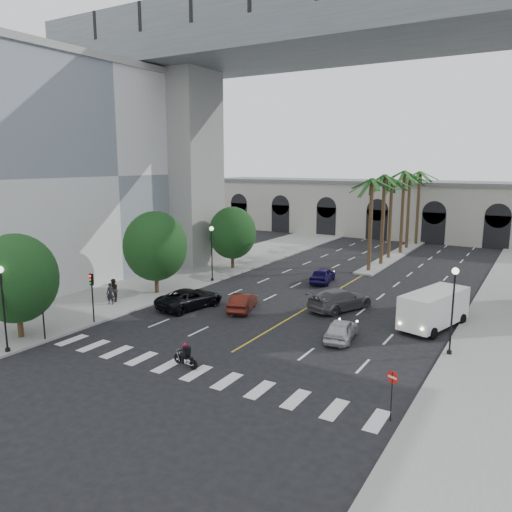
{
  "coord_description": "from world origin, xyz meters",
  "views": [
    {
      "loc": [
        15.71,
        -21.74,
        11.27
      ],
      "look_at": [
        -0.66,
        6.0,
        5.19
      ],
      "focal_mm": 35.0,
      "sensor_mm": 36.0,
      "label": 1
    }
  ],
  "objects": [
    {
      "name": "car_c",
      "position": [
        -7.93,
        8.14,
        0.77
      ],
      "size": [
        3.65,
        5.95,
        1.54
      ],
      "primitive_type": "imported",
      "rotation": [
        0.0,
        0.0,
        2.93
      ],
      "color": "black",
      "rests_on": "ground"
    },
    {
      "name": "pier_building",
      "position": [
        0.0,
        55.0,
        4.27
      ],
      "size": [
        71.0,
        10.5,
        8.5
      ],
      "color": "#B8B0A5",
      "rests_on": "ground"
    },
    {
      "name": "palm_e",
      "position": [
        -0.1,
        44.0,
        9.19
      ],
      "size": [
        3.2,
        3.2,
        10.4
      ],
      "color": "#47331E",
      "rests_on": "ground"
    },
    {
      "name": "lamp_post_left_near",
      "position": [
        -11.4,
        -5.0,
        3.22
      ],
      "size": [
        0.4,
        0.4,
        5.35
      ],
      "color": "black",
      "rests_on": "ground"
    },
    {
      "name": "cargo_van",
      "position": [
        9.49,
        12.8,
        1.44
      ],
      "size": [
        3.81,
        6.45,
        2.58
      ],
      "rotation": [
        0.0,
        0.0,
        -0.27
      ],
      "color": "white",
      "rests_on": "ground"
    },
    {
      "name": "palm_d",
      "position": [
        0.15,
        40.0,
        9.65
      ],
      "size": [
        3.2,
        3.2,
        10.9
      ],
      "color": "#47331E",
      "rests_on": "ground"
    },
    {
      "name": "car_b",
      "position": [
        -3.99,
        9.64,
        0.69
      ],
      "size": [
        2.68,
        4.44,
        1.38
      ],
      "primitive_type": "imported",
      "rotation": [
        0.0,
        0.0,
        3.45
      ],
      "color": "#44140D",
      "rests_on": "ground"
    },
    {
      "name": "sidewalk_left",
      "position": [
        -15.0,
        15.0,
        0.07
      ],
      "size": [
        8.0,
        100.0,
        0.15
      ],
      "primitive_type": "cube",
      "color": "gray",
      "rests_on": "ground"
    },
    {
      "name": "car_a",
      "position": [
        4.88,
        7.39,
        0.69
      ],
      "size": [
        2.2,
        4.24,
        1.38
      ],
      "primitive_type": "imported",
      "rotation": [
        0.0,
        0.0,
        3.29
      ],
      "color": "#B9B8BE",
      "rests_on": "ground"
    },
    {
      "name": "street_tree_mid",
      "position": [
        -13.0,
        10.0,
        4.21
      ],
      "size": [
        5.44,
        5.44,
        7.21
      ],
      "color": "#382616",
      "rests_on": "ground"
    },
    {
      "name": "building_left",
      "position": [
        -27.0,
        12.0,
        10.31
      ],
      "size": [
        16.5,
        32.5,
        20.6
      ],
      "color": "silver",
      "rests_on": "ground"
    },
    {
      "name": "lamp_post_left_far",
      "position": [
        -11.4,
        16.0,
        3.22
      ],
      "size": [
        0.4,
        0.4,
        5.35
      ],
      "color": "black",
      "rests_on": "ground"
    },
    {
      "name": "bridge",
      "position": [
        3.42,
        22.0,
        18.51
      ],
      "size": [
        75.0,
        13.0,
        26.0
      ],
      "color": "gray",
      "rests_on": "ground"
    },
    {
      "name": "ground",
      "position": [
        0.0,
        0.0,
        0.0
      ],
      "size": [
        140.0,
        140.0,
        0.0
      ],
      "primitive_type": "plane",
      "color": "black",
      "rests_on": "ground"
    },
    {
      "name": "traffic_signal_near",
      "position": [
        -11.3,
        -2.5,
        2.51
      ],
      "size": [
        0.25,
        0.18,
        3.65
      ],
      "color": "black",
      "rests_on": "ground"
    },
    {
      "name": "car_d",
      "position": [
        2.39,
        13.67,
        0.83
      ],
      "size": [
        4.32,
        6.15,
        1.65
      ],
      "primitive_type": "imported",
      "rotation": [
        0.0,
        0.0,
        2.75
      ],
      "color": "#56565B",
      "rests_on": "ground"
    },
    {
      "name": "street_tree_far",
      "position": [
        -13.0,
        22.0,
        3.9
      ],
      "size": [
        5.04,
        5.04,
        6.68
      ],
      "color": "#382616",
      "rests_on": "ground"
    },
    {
      "name": "palm_a",
      "position": [
        0.0,
        28.0,
        9.1
      ],
      "size": [
        3.2,
        3.2,
        10.3
      ],
      "color": "#47331E",
      "rests_on": "ground"
    },
    {
      "name": "do_not_enter_sign",
      "position": [
        10.5,
        -1.19,
        1.7
      ],
      "size": [
        0.54,
        0.24,
        2.34
      ],
      "rotation": [
        0.0,
        0.0,
        -0.38
      ],
      "color": "black",
      "rests_on": "ground"
    },
    {
      "name": "street_tree_near",
      "position": [
        -13.0,
        -3.0,
        4.02
      ],
      "size": [
        5.2,
        5.2,
        6.89
      ],
      "color": "#382616",
      "rests_on": "ground"
    },
    {
      "name": "traffic_signal_far",
      "position": [
        -11.3,
        1.5,
        2.51
      ],
      "size": [
        0.25,
        0.18,
        3.65
      ],
      "color": "black",
      "rests_on": "ground"
    },
    {
      "name": "car_e",
      "position": [
        -2.26,
        21.15,
        0.75
      ],
      "size": [
        2.48,
        4.63,
        1.5
      ],
      "primitive_type": "imported",
      "rotation": [
        0.0,
        0.0,
        3.31
      ],
      "color": "#140E43",
      "rests_on": "ground"
    },
    {
      "name": "motorcycle_rider",
      "position": [
        -1.02,
        -1.07,
        0.62
      ],
      "size": [
        1.89,
        0.58,
        1.38
      ],
      "rotation": [
        0.0,
        0.0,
        -0.2
      ],
      "color": "black",
      "rests_on": "ground"
    },
    {
      "name": "lamp_post_right",
      "position": [
        11.4,
        8.0,
        3.22
      ],
      "size": [
        0.4,
        0.4,
        5.35
      ],
      "color": "black",
      "rests_on": "ground"
    },
    {
      "name": "palm_f",
      "position": [
        0.2,
        48.0,
        9.46
      ],
      "size": [
        3.2,
        3.2,
        10.7
      ],
      "color": "#47331E",
      "rests_on": "ground"
    },
    {
      "name": "pedestrian_b",
      "position": [
        -14.0,
        5.98,
        1.09
      ],
      "size": [
        1.16,
        1.12,
        1.89
      ],
      "primitive_type": "imported",
      "rotation": [
        0.0,
        0.0,
        -0.64
      ],
      "color": "black",
      "rests_on": "sidewalk_left"
    },
    {
      "name": "median",
      "position": [
        0.0,
        38.0,
        0.1
      ],
      "size": [
        2.0,
        24.0,
        0.2
      ],
      "primitive_type": "cube",
      "color": "gray",
      "rests_on": "ground"
    },
    {
      "name": "palm_b",
      "position": [
        0.1,
        32.0,
        9.37
      ],
      "size": [
        3.2,
        3.2,
        10.6
      ],
      "color": "#47331E",
      "rests_on": "ground"
    },
    {
      "name": "palm_c",
      "position": [
        -0.2,
        36.0,
        8.91
      ],
      "size": [
        3.2,
        3.2,
        10.1
      ],
      "color": "#47331E",
      "rests_on": "ground"
    },
    {
      "name": "pedestrian_a",
      "position": [
        -13.66,
        5.32,
        1.01
      ],
      "size": [
        0.75,
        0.65,
        1.72
      ],
      "primitive_type": "imported",
      "rotation": [
        0.0,
        0.0,
        0.45
      ],
      "color": "black",
      "rests_on": "sidewalk_left"
    }
  ]
}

